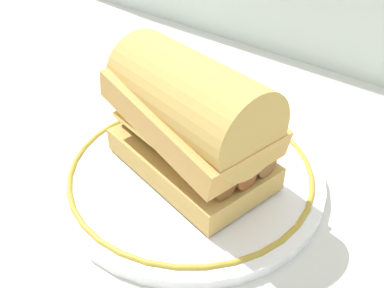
# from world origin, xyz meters

# --- Properties ---
(ground_plane) EXTENTS (1.50, 1.50, 0.00)m
(ground_plane) POSITION_xyz_m (0.00, 0.00, 0.00)
(ground_plane) COLOR silver
(plate) EXTENTS (0.29, 0.29, 0.01)m
(plate) POSITION_xyz_m (0.01, 0.00, 0.01)
(plate) COLOR white
(plate) RESTS_ON ground_plane
(sausage_sandwich) EXTENTS (0.19, 0.13, 0.13)m
(sausage_sandwich) POSITION_xyz_m (0.01, 0.00, 0.08)
(sausage_sandwich) COLOR tan
(sausage_sandwich) RESTS_ON plate
(butter_knife) EXTENTS (0.11, 0.13, 0.01)m
(butter_knife) POSITION_xyz_m (-0.06, 0.16, 0.00)
(butter_knife) COLOR silver
(butter_knife) RESTS_ON ground_plane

